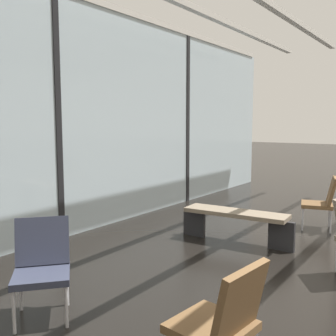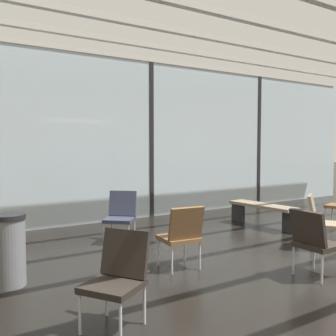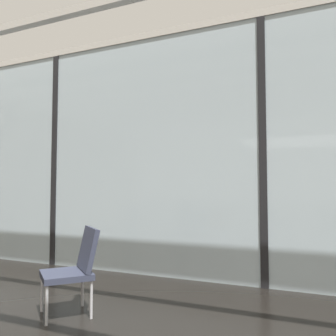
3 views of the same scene
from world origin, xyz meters
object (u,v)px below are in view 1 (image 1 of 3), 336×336
lounge_chair_1 (223,318)px  lounge_chair_2 (42,262)px  waiting_bench (235,218)px  lounge_chair_0 (323,200)px

lounge_chair_1 → lounge_chair_2: (-0.04, 1.80, 0.00)m
lounge_chair_1 → waiting_bench: (2.93, 1.33, -0.13)m
lounge_chair_0 → waiting_bench: size_ratio=0.51×
lounge_chair_2 → lounge_chair_0: bearing=24.3°
lounge_chair_1 → waiting_bench: bearing=-149.4°
lounge_chair_2 → lounge_chair_1: bearing=-48.1°
lounge_chair_0 → lounge_chair_1: bearing=-9.6°
lounge_chair_2 → waiting_bench: 3.01m
lounge_chair_0 → lounge_chair_1: size_ratio=1.00×
waiting_bench → lounge_chair_1: bearing=110.1°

